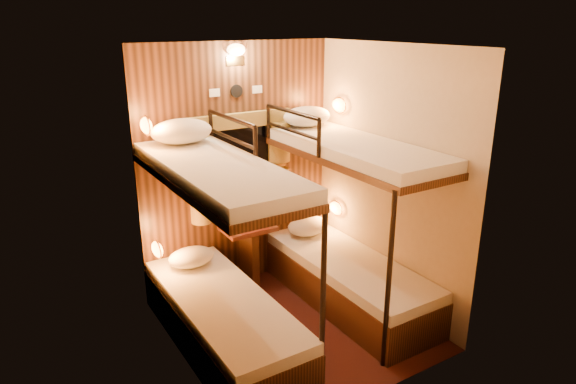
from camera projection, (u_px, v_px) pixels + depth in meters
floor at (294, 325)px, 4.56m from camera, size 2.10×2.10×0.00m
ceiling at (296, 45)px, 3.79m from camera, size 2.10×2.10×0.00m
wall_back at (237, 168)px, 5.02m from camera, size 2.40×0.00×2.40m
wall_front at (382, 244)px, 3.33m from camera, size 2.40×0.00×2.40m
wall_left at (177, 223)px, 3.68m from camera, size 0.00×2.40×2.40m
wall_right at (387, 179)px, 4.67m from camera, size 0.00×2.40×2.40m
back_panel at (238, 168)px, 5.01m from camera, size 2.00×0.03×2.40m
bunk_left at (222, 285)px, 4.11m from camera, size 0.72×1.90×1.82m
bunk_right at (349, 249)px, 4.76m from camera, size 0.72×1.90×1.82m
window at (239, 171)px, 4.99m from camera, size 1.00×0.12×0.79m
curtains at (241, 163)px, 4.94m from camera, size 1.10×0.22×1.00m
back_fixtures at (236, 58)px, 4.64m from camera, size 0.54×0.09×0.48m
reading_lamps at (254, 173)px, 4.72m from camera, size 2.00×0.20×1.25m
table at (249, 248)px, 5.11m from camera, size 0.50×0.34×0.66m
bottle_left at (252, 217)px, 5.01m from camera, size 0.06×0.06×0.22m
bottle_right at (258, 216)px, 5.00m from camera, size 0.07×0.07×0.25m
sachet_a at (266, 225)px, 5.05m from camera, size 0.09×0.08×0.01m
sachet_b at (246, 223)px, 5.11m from camera, size 0.07×0.05×0.01m
pillow_lower_left at (191, 257)px, 4.64m from camera, size 0.42×0.30×0.17m
pillow_lower_right at (308, 226)px, 5.32m from camera, size 0.46×0.33×0.18m
pillow_upper_left at (181, 131)px, 4.30m from camera, size 0.53×0.38×0.21m
pillow_upper_right at (307, 116)px, 4.99m from camera, size 0.49×0.35×0.19m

